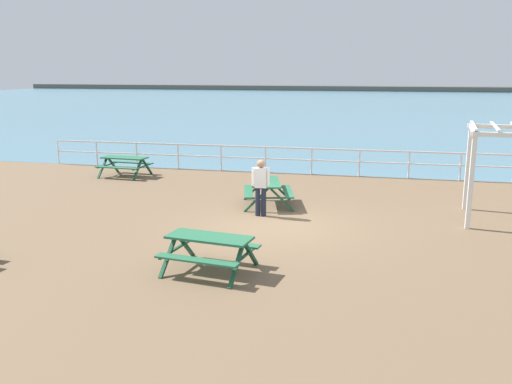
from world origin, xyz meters
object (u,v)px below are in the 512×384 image
(picnic_table_near_right, at_px, (209,245))
(picnic_table_far_left, at_px, (125,162))
(picnic_table_mid_centre, at_px, (268,187))
(visitor, at_px, (261,184))

(picnic_table_near_right, relative_size, picnic_table_far_left, 1.04)
(picnic_table_mid_centre, bearing_deg, visitor, 167.74)
(picnic_table_mid_centre, distance_m, picnic_table_far_left, 7.42)
(picnic_table_mid_centre, relative_size, picnic_table_far_left, 1.11)
(visitor, bearing_deg, picnic_table_mid_centre, -2.08)
(picnic_table_mid_centre, bearing_deg, picnic_table_far_left, 48.06)
(picnic_table_mid_centre, relative_size, visitor, 1.27)
(picnic_table_near_right, bearing_deg, visitor, 96.81)
(picnic_table_mid_centre, distance_m, visitor, 1.34)
(picnic_table_far_left, height_order, visitor, visitor)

